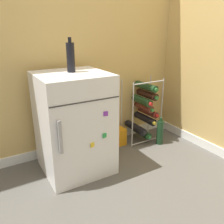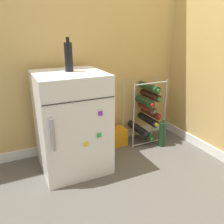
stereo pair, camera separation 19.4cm
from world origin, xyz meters
The scene contains 7 objects.
ground_plane centered at (0.00, 0.00, 0.00)m, with size 14.00×14.00×0.00m, color #56544F.
wall_back centered at (0.00, 0.60, 1.24)m, with size 7.06×0.07×2.50m.
mini_fridge centered at (-0.25, 0.23, 0.42)m, with size 0.55×0.57×0.85m.
wine_rack centered at (0.61, 0.40, 0.34)m, with size 0.39×0.33×0.68m.
soda_box centered at (0.24, 0.44, 0.09)m, with size 0.27×0.17×0.18m.
fridge_top_bottle centered at (-0.23, 0.27, 0.96)m, with size 0.06×0.06×0.27m.
loose_bottle_floor centered at (0.70, 0.21, 0.13)m, with size 0.07×0.07×0.30m.
Camera 2 is at (-0.74, -1.60, 1.18)m, focal length 38.00 mm.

